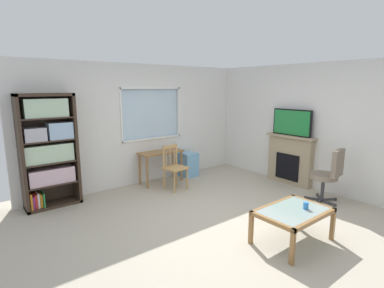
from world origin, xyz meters
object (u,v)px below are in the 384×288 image
at_px(fireplace, 290,159).
at_px(coffee_table, 293,214).
at_px(plastic_drawer_unit, 188,164).
at_px(sippy_cup, 306,206).
at_px(wooden_chair, 174,167).
at_px(bookshelf, 48,147).
at_px(tv, 292,122).
at_px(desk_under_window, 161,157).
at_px(office_chair, 329,173).

height_order(fireplace, coffee_table, fireplace).
relative_size(plastic_drawer_unit, sippy_cup, 6.19).
xyz_separation_m(wooden_chair, coffee_table, (0.02, -2.73, -0.07)).
bearing_deg(sippy_cup, plastic_drawer_unit, 79.80).
bearing_deg(sippy_cup, fireplace, 38.24).
xyz_separation_m(bookshelf, fireplace, (4.36, -1.86, -0.52)).
height_order(tv, sippy_cup, tv).
bearing_deg(wooden_chair, bookshelf, 164.16).
relative_size(desk_under_window, office_chair, 0.97).
bearing_deg(sippy_cup, office_chair, 17.41).
relative_size(desk_under_window, tv, 1.09).
distance_m(desk_under_window, wooden_chair, 0.53).
xyz_separation_m(office_chair, coffee_table, (-1.71, -0.40, -0.16)).
bearing_deg(tv, bookshelf, 156.79).
bearing_deg(fireplace, wooden_chair, 150.28).
distance_m(plastic_drawer_unit, sippy_cup, 3.44).
distance_m(desk_under_window, office_chair, 3.32).
xyz_separation_m(bookshelf, plastic_drawer_unit, (2.97, -0.06, -0.77)).
bearing_deg(sippy_cup, tv, 38.49).
xyz_separation_m(desk_under_window, fireplace, (2.17, -1.76, -0.05)).
bearing_deg(plastic_drawer_unit, office_chair, -71.94).
distance_m(plastic_drawer_unit, office_chair, 3.05).
distance_m(wooden_chair, sippy_cup, 2.82).
xyz_separation_m(bookshelf, sippy_cup, (2.37, -3.43, -0.55)).
bearing_deg(desk_under_window, tv, -39.28).
xyz_separation_m(office_chair, sippy_cup, (-1.55, -0.49, -0.05)).
bearing_deg(tv, plastic_drawer_unit, 127.15).
xyz_separation_m(bookshelf, wooden_chair, (2.19, -0.62, -0.59)).
height_order(wooden_chair, fireplace, fireplace).
bearing_deg(fireplace, bookshelf, 156.87).
bearing_deg(office_chair, tv, 68.58).
relative_size(fireplace, tv, 1.24).
xyz_separation_m(fireplace, tv, (-0.02, -0.00, 0.80)).
distance_m(coffee_table, sippy_cup, 0.21).
bearing_deg(wooden_chair, sippy_cup, -86.32).
relative_size(bookshelf, office_chair, 1.96).
relative_size(plastic_drawer_unit, tv, 0.63).
xyz_separation_m(plastic_drawer_unit, office_chair, (0.94, -2.89, 0.28)).
bearing_deg(fireplace, desk_under_window, 140.95).
height_order(plastic_drawer_unit, tv, tv).
bearing_deg(office_chair, desk_under_window, 121.21).
height_order(desk_under_window, plastic_drawer_unit, desk_under_window).
bearing_deg(fireplace, tv, -180.00).
bearing_deg(desk_under_window, wooden_chair, -91.13).
height_order(plastic_drawer_unit, office_chair, office_chair).
xyz_separation_m(desk_under_window, wooden_chair, (-0.01, -0.51, -0.12)).
bearing_deg(sippy_cup, desk_under_window, 92.93).
height_order(bookshelf, plastic_drawer_unit, bookshelf).
height_order(wooden_chair, coffee_table, wooden_chair).
bearing_deg(tv, office_chair, -111.42).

